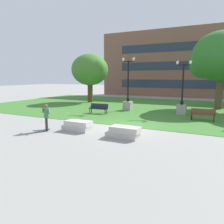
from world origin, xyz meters
TOP-DOWN VIEW (x-y plane):
  - ground_plane at (0.00, 0.00)m, footprint 140.00×140.00m
  - grass_lawn at (0.00, 10.00)m, footprint 40.00×20.00m
  - concrete_block_center at (-2.35, -2.33)m, footprint 1.84×0.90m
  - concrete_block_left at (0.91, -2.54)m, footprint 1.87×0.90m
  - person_skateboarder at (-4.04, -3.28)m, footprint 0.82×0.53m
  - skateboard at (-4.22, -3.55)m, footprint 0.76×0.94m
  - park_bench_near_left at (4.52, 4.61)m, footprint 1.81×0.55m
  - park_bench_near_right at (-4.39, 3.93)m, footprint 1.81×0.57m
  - lamp_post_center at (-2.70, 6.94)m, footprint 1.32×0.80m
  - lamp_post_right at (2.60, 6.69)m, footprint 1.32×0.80m
  - tree_far_right at (-10.13, 11.63)m, footprint 5.08×4.84m
  - tree_near_left at (5.47, 12.04)m, footprint 6.28×5.98m
  - building_facade_distant at (0.40, 24.50)m, footprint 29.98×1.03m

SIDE VIEW (x-z plane):
  - ground_plane at x=0.00m, z-range 0.00..0.00m
  - grass_lawn at x=0.00m, z-range 0.00..0.02m
  - skateboard at x=-4.22m, z-range 0.02..0.15m
  - concrete_block_center at x=-2.35m, z-range -0.01..0.63m
  - concrete_block_left at x=0.91m, z-range -0.01..0.63m
  - park_bench_near_left at x=4.52m, z-range 0.09..0.99m
  - park_bench_near_right at x=-4.39m, z-range 0.09..0.99m
  - person_skateboarder at x=-4.04m, z-range 0.12..1.83m
  - lamp_post_right at x=2.60m, z-range -1.42..3.45m
  - lamp_post_center at x=-2.70m, z-range -1.58..3.77m
  - tree_far_right at x=-10.13m, z-range 1.07..7.43m
  - tree_near_left at x=5.47m, z-range 1.39..9.38m
  - building_facade_distant at x=0.40m, z-range 0.00..11.30m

